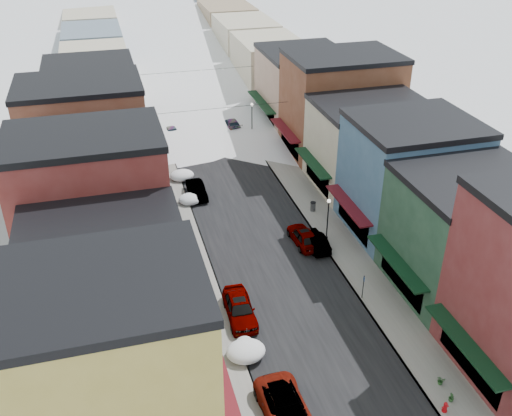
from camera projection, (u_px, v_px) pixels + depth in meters
road at (190, 103)px, 82.45m from camera, size 10.00×160.00×0.01m
sidewalk_left at (144, 107)px, 80.89m from camera, size 3.20×160.00×0.15m
sidewalk_right at (234, 99)px, 83.93m from camera, size 3.20×160.00×0.15m
curb_left at (155, 106)px, 81.25m from camera, size 0.10×160.00×0.15m
curb_right at (224, 100)px, 83.57m from camera, size 0.10×160.00×0.15m
bldg_l_yellow at (113, 369)px, 29.67m from camera, size 11.30×8.70×11.50m
bldg_l_cream at (108, 287)px, 37.29m from camera, size 11.30×8.20×9.50m
bldg_l_brick_near at (94, 210)px, 43.12m from camera, size 12.30×8.20×12.50m
bldg_l_grayblue at (100, 180)px, 51.22m from camera, size 11.30×9.20×9.00m
bldg_l_brick_far at (85, 134)px, 58.03m from camera, size 13.30×9.20×11.00m
bldg_l_tan at (93, 106)px, 66.88m from camera, size 11.30×11.20×10.00m
bldg_r_green at (466, 234)px, 42.94m from camera, size 11.30×9.20×9.50m
bldg_r_blue at (409, 176)px, 50.23m from camera, size 11.30×9.20×10.50m
bldg_r_cream at (369, 144)px, 58.25m from camera, size 12.30×9.20×9.00m
bldg_r_brick_far at (340, 104)px, 65.28m from camera, size 13.30×9.20×11.50m
bldg_r_tan at (303, 87)px, 73.92m from camera, size 11.30×11.20×9.50m
distant_blocks at (167, 39)px, 99.72m from camera, size 34.00×55.00×8.00m
overhead_cables at (204, 88)px, 68.91m from camera, size 16.40×15.04×0.04m
car_white_suv at (287, 411)px, 33.44m from camera, size 2.84×5.81×1.59m
car_silver_sedan at (240, 308)px, 41.45m from camera, size 2.18×5.04×1.69m
car_dark_hatch at (197, 190)px, 57.73m from camera, size 1.67×4.31×1.40m
car_silver_wagon at (172, 133)px, 70.87m from camera, size 2.51×4.87×1.35m
car_green_sedan at (315, 241)px, 49.60m from camera, size 1.49×4.12×1.35m
car_gray_suv at (304, 236)px, 50.05m from camera, size 2.05×4.61×1.54m
car_black_sedan at (231, 124)px, 73.48m from camera, size 2.20×4.94×1.41m
car_lane_silver at (192, 112)px, 77.58m from camera, size 2.02×4.16×1.37m
car_lane_white at (187, 85)px, 87.90m from camera, size 2.89×5.12×1.35m
fire_hydrant at (445, 407)px, 34.07m from camera, size 0.43×0.32×0.73m
parking_sign at (363, 285)px, 42.97m from camera, size 0.07×0.28×2.09m
trash_can at (313, 206)px, 54.99m from camera, size 0.54×0.54×0.91m
streetlamp_near at (328, 214)px, 49.74m from camera, size 0.33×0.33×3.93m
streetlamp_far at (252, 115)px, 70.40m from camera, size 0.35×0.35×4.22m
planter_near at (441, 381)px, 35.97m from camera, size 0.56×0.50×0.57m
planter_far at (451, 397)px, 34.77m from camera, size 0.47×0.47×0.59m
snow_pile_near at (246, 350)px, 38.14m from camera, size 2.66×2.84×1.13m
snow_pile_mid at (190, 199)px, 56.61m from camera, size 2.35×2.65×1.00m
snow_pile_far at (182, 175)px, 61.08m from camera, size 2.57×2.78×1.09m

